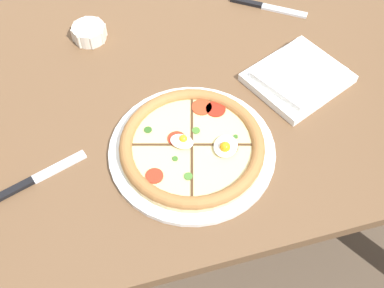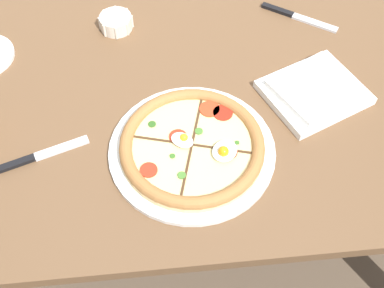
{
  "view_description": "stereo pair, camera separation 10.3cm",
  "coord_description": "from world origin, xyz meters",
  "px_view_note": "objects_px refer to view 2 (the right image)",
  "views": [
    {
      "loc": [
        -0.24,
        -0.78,
        1.63
      ],
      "look_at": [
        -0.08,
        -0.19,
        0.79
      ],
      "focal_mm": 45.0,
      "sensor_mm": 36.0,
      "label": 1
    },
    {
      "loc": [
        -0.14,
        -0.8,
        1.63
      ],
      "look_at": [
        -0.08,
        -0.19,
        0.79
      ],
      "focal_mm": 45.0,
      "sensor_mm": 36.0,
      "label": 2
    }
  ],
  "objects_px": {
    "pizza": "(192,147)",
    "dining_table": "(214,110)",
    "ramekin_bowl": "(116,22)",
    "knife_main": "(41,155)",
    "napkin_folded": "(314,91)",
    "knife_spare": "(298,17)"
  },
  "relations": [
    {
      "from": "napkin_folded",
      "to": "knife_spare",
      "type": "distance_m",
      "value": 0.28
    },
    {
      "from": "dining_table",
      "to": "pizza",
      "type": "bearing_deg",
      "value": -111.73
    },
    {
      "from": "pizza",
      "to": "knife_main",
      "type": "bearing_deg",
      "value": 176.34
    },
    {
      "from": "ramekin_bowl",
      "to": "knife_main",
      "type": "distance_m",
      "value": 0.44
    },
    {
      "from": "napkin_folded",
      "to": "knife_main",
      "type": "distance_m",
      "value": 0.65
    },
    {
      "from": "knife_main",
      "to": "napkin_folded",
      "type": "bearing_deg",
      "value": -8.64
    },
    {
      "from": "ramekin_bowl",
      "to": "napkin_folded",
      "type": "distance_m",
      "value": 0.55
    },
    {
      "from": "napkin_folded",
      "to": "knife_main",
      "type": "relative_size",
      "value": 1.38
    },
    {
      "from": "dining_table",
      "to": "knife_spare",
      "type": "height_order",
      "value": "knife_spare"
    },
    {
      "from": "knife_spare",
      "to": "napkin_folded",
      "type": "bearing_deg",
      "value": -60.8
    },
    {
      "from": "dining_table",
      "to": "knife_main",
      "type": "relative_size",
      "value": 6.87
    },
    {
      "from": "dining_table",
      "to": "knife_main",
      "type": "xyz_separation_m",
      "value": [
        -0.41,
        -0.17,
        0.1
      ]
    },
    {
      "from": "ramekin_bowl",
      "to": "knife_main",
      "type": "relative_size",
      "value": 0.46
    },
    {
      "from": "dining_table",
      "to": "ramekin_bowl",
      "type": "height_order",
      "value": "ramekin_bowl"
    },
    {
      "from": "pizza",
      "to": "knife_spare",
      "type": "bearing_deg",
      "value": 51.48
    },
    {
      "from": "pizza",
      "to": "dining_table",
      "type": "bearing_deg",
      "value": 68.27
    },
    {
      "from": "ramekin_bowl",
      "to": "knife_main",
      "type": "xyz_separation_m",
      "value": [
        -0.17,
        -0.41,
        -0.02
      ]
    },
    {
      "from": "dining_table",
      "to": "ramekin_bowl",
      "type": "distance_m",
      "value": 0.35
    },
    {
      "from": "ramekin_bowl",
      "to": "knife_spare",
      "type": "height_order",
      "value": "ramekin_bowl"
    },
    {
      "from": "knife_main",
      "to": "knife_spare",
      "type": "distance_m",
      "value": 0.77
    },
    {
      "from": "pizza",
      "to": "ramekin_bowl",
      "type": "bearing_deg",
      "value": 110.86
    },
    {
      "from": "knife_main",
      "to": "knife_spare",
      "type": "xyz_separation_m",
      "value": [
        0.66,
        0.4,
        -0.0
      ]
    }
  ]
}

